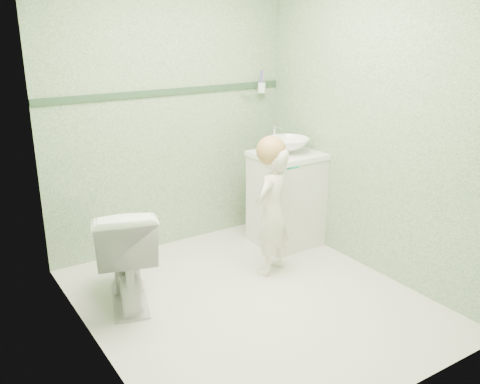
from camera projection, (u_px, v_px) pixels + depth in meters
ground at (251, 300)px, 3.79m from camera, size 2.50×2.50×0.00m
room_shell at (253, 137)px, 3.41m from camera, size 2.50×2.54×2.40m
trim_stripe at (168, 92)px, 4.35m from camera, size 2.20×0.02×0.05m
vanity at (286, 200)px, 4.66m from camera, size 0.52×0.50×0.80m
counter at (287, 155)px, 4.53m from camera, size 0.54×0.52×0.04m
basin at (288, 145)px, 4.50m from camera, size 0.37×0.37×0.13m
faucet at (275, 132)px, 4.62m from camera, size 0.03×0.13×0.18m
cup_holder at (261, 87)px, 4.78m from camera, size 0.26×0.07×0.21m
toilet at (125, 253)px, 3.68m from camera, size 0.61×0.82×0.74m
toddler at (272, 211)px, 4.07m from camera, size 0.44×0.37×1.02m
hair_cap at (271, 151)px, 3.94m from camera, size 0.23×0.23×0.23m
teal_toothbrush at (292, 167)px, 3.95m from camera, size 0.10×0.14×0.08m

